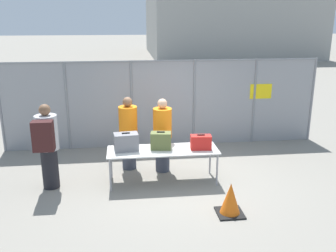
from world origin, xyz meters
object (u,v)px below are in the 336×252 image
object	(u,v)px
inspection_table	(163,152)
traveler_hooded	(47,144)
security_worker_near	(162,134)
traffic_cone	(230,200)
suitcase_olive	(161,141)
utility_trailer	(228,110)
suitcase_grey	(126,142)
suitcase_red	(201,142)
security_worker_far	(128,132)

from	to	relation	value
inspection_table	traveler_hooded	bearing A→B (deg)	-178.86
security_worker_near	traffic_cone	size ratio (longest dim) A/B	2.83
traveler_hooded	suitcase_olive	bearing A→B (deg)	-8.09
traffic_cone	utility_trailer	bearing A→B (deg)	74.88
utility_trailer	traffic_cone	world-z (taller)	utility_trailer
suitcase_grey	suitcase_red	bearing A→B (deg)	-4.16
security_worker_near	suitcase_red	bearing A→B (deg)	125.99
traveler_hooded	security_worker_far	xyz separation A→B (m)	(1.61, 0.87, -0.10)
suitcase_grey	traffic_cone	bearing A→B (deg)	-40.27
inspection_table	security_worker_near	world-z (taller)	security_worker_near
suitcase_olive	traffic_cone	bearing A→B (deg)	-54.66
suitcase_red	utility_trailer	size ratio (longest dim) A/B	0.13
suitcase_red	traffic_cone	world-z (taller)	suitcase_red
security_worker_near	suitcase_olive	bearing A→B (deg)	68.69
security_worker_far	utility_trailer	xyz separation A→B (m)	(3.27, 3.39, -0.43)
suitcase_red	traffic_cone	bearing A→B (deg)	-79.60
inspection_table	suitcase_red	xyz separation A→B (m)	(0.79, -0.06, 0.19)
inspection_table	traveler_hooded	distance (m)	2.32
suitcase_grey	traveler_hooded	world-z (taller)	traveler_hooded
security_worker_far	traffic_cone	bearing A→B (deg)	145.58
suitcase_grey	security_worker_far	size ratio (longest dim) A/B	0.31
inspection_table	security_worker_far	xyz separation A→B (m)	(-0.69, 0.83, 0.19)
security_worker_far	utility_trailer	bearing A→B (deg)	-115.52
suitcase_grey	suitcase_olive	distance (m)	0.72
suitcase_red	traffic_cone	xyz separation A→B (m)	(0.26, -1.41, -0.60)
suitcase_grey	security_worker_near	world-z (taller)	security_worker_near
suitcase_red	security_worker_near	xyz separation A→B (m)	(-0.73, 0.66, -0.01)
utility_trailer	suitcase_red	bearing A→B (deg)	-112.77
suitcase_olive	suitcase_red	size ratio (longest dim) A/B	1.03
inspection_table	suitcase_grey	xyz separation A→B (m)	(-0.75, 0.05, 0.23)
suitcase_olive	traveler_hooded	distance (m)	2.27
suitcase_red	traveler_hooded	distance (m)	3.08
utility_trailer	suitcase_grey	bearing A→B (deg)	-128.64
suitcase_grey	traveler_hooded	size ratio (longest dim) A/B	0.29
traffic_cone	security_worker_near	bearing A→B (deg)	115.60
suitcase_olive	traveler_hooded	xyz separation A→B (m)	(-2.26, -0.10, 0.06)
inspection_table	utility_trailer	world-z (taller)	utility_trailer
suitcase_grey	security_worker_near	bearing A→B (deg)	34.11
traveler_hooded	utility_trailer	xyz separation A→B (m)	(4.88, 4.26, -0.53)
security_worker_near	security_worker_far	bearing A→B (deg)	-29.09
security_worker_far	security_worker_near	bearing A→B (deg)	-178.57
suitcase_red	security_worker_far	size ratio (longest dim) A/B	0.26
traffic_cone	security_worker_far	bearing A→B (deg)	127.12
suitcase_olive	traffic_cone	xyz separation A→B (m)	(1.08, -1.52, -0.63)
inspection_table	traveler_hooded	world-z (taller)	traveler_hooded
security_worker_near	traffic_cone	world-z (taller)	security_worker_near
inspection_table	utility_trailer	distance (m)	4.95
traffic_cone	inspection_table	bearing A→B (deg)	125.44
inspection_table	traffic_cone	bearing A→B (deg)	-54.56
suitcase_red	suitcase_grey	bearing A→B (deg)	175.84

